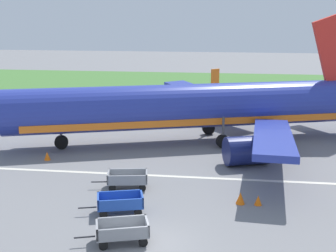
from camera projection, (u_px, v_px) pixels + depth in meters
ground_plane at (151, 243)px, 22.34m from camera, size 220.00×220.00×0.00m
grass_strip at (206, 85)px, 70.61m from camera, size 220.00×28.00×0.06m
apron_stripe at (174, 176)px, 31.31m from camera, size 120.00×0.36×0.01m
airplane at (199, 107)px, 39.05m from camera, size 36.74×29.86×11.34m
baggage_cart_second_in_row at (122, 231)px, 22.22m from camera, size 3.61×2.08×1.07m
baggage_cart_third_in_row at (120, 203)px, 25.48m from camera, size 3.62×2.03×1.07m
baggage_cart_fourth_in_row at (127, 179)px, 29.13m from camera, size 3.62×1.80×1.07m
traffic_cone_near_plane at (240, 198)px, 26.80m from camera, size 0.53×0.53×0.70m
traffic_cone_mid_apron at (47, 156)px, 34.76m from camera, size 0.48×0.48×0.63m
traffic_cone_by_carts at (258, 200)px, 26.64m from camera, size 0.44×0.44×0.58m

